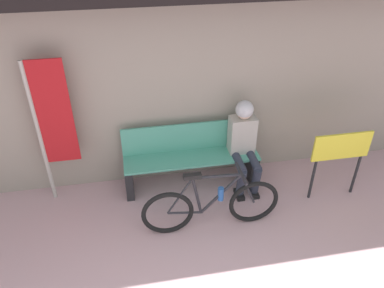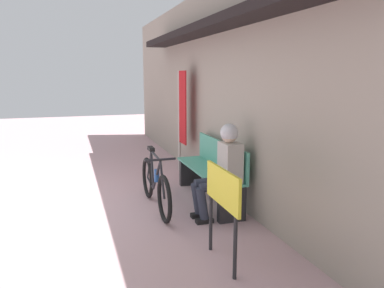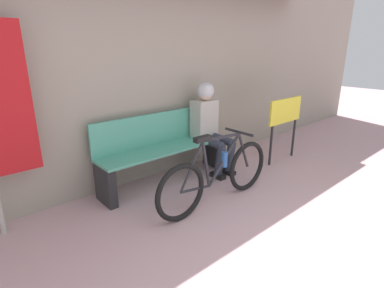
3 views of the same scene
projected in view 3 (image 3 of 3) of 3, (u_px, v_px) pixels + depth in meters
storefront_wall at (118, 47)px, 3.39m from camera, size 12.00×0.56×3.20m
park_bench_near at (164, 150)px, 3.80m from camera, size 1.78×0.42×0.88m
bicycle at (217, 175)px, 3.26m from camera, size 1.64×0.40×0.83m
person_seated at (209, 121)px, 4.05m from camera, size 0.34×0.61×1.23m
signboard at (285, 116)px, 4.41m from camera, size 0.76×0.04×0.96m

